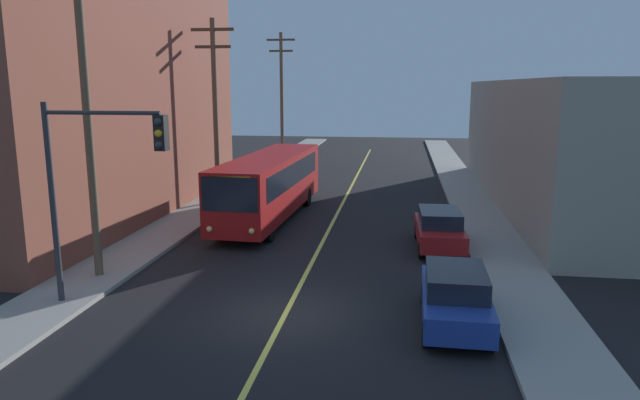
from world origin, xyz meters
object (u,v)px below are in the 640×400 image
(city_bus, at_px, (270,183))
(traffic_signal_left_corner, at_px, (98,167))
(parked_car_red, at_px, (439,228))
(utility_pole_mid, at_px, (215,103))
(utility_pole_far, at_px, (282,92))
(utility_pole_near, at_px, (85,92))
(parked_car_blue, at_px, (455,296))

(city_bus, distance_m, traffic_signal_left_corner, 12.74)
(city_bus, xyz_separation_m, parked_car_red, (8.09, -4.29, -0.98))
(utility_pole_mid, relative_size, utility_pole_far, 0.93)
(city_bus, height_order, utility_pole_near, utility_pole_near)
(parked_car_blue, xyz_separation_m, traffic_signal_left_corner, (-10.27, -0.15, 3.46))
(parked_car_red, bearing_deg, utility_pole_far, 115.26)
(utility_pole_near, bearing_deg, utility_pole_far, 89.71)
(city_bus, xyz_separation_m, traffic_signal_left_corner, (-2.21, -12.30, 2.49))
(city_bus, relative_size, parked_car_red, 2.75)
(traffic_signal_left_corner, bearing_deg, utility_pole_far, 92.57)
(utility_pole_near, xyz_separation_m, utility_pole_mid, (0.08, 13.05, -0.73))
(utility_pole_near, distance_m, utility_pole_far, 30.53)
(city_bus, height_order, traffic_signal_left_corner, traffic_signal_left_corner)
(utility_pole_mid, height_order, utility_pole_far, utility_pole_far)
(parked_car_red, bearing_deg, traffic_signal_left_corner, -142.13)
(city_bus, relative_size, utility_pole_far, 1.13)
(city_bus, xyz_separation_m, utility_pole_near, (-3.85, -9.84, 4.58))
(utility_pole_near, bearing_deg, city_bus, 68.62)
(utility_pole_mid, xyz_separation_m, utility_pole_far, (0.08, 17.48, 0.40))
(city_bus, bearing_deg, traffic_signal_left_corner, -100.20)
(parked_car_blue, relative_size, parked_car_red, 1.00)
(parked_car_blue, height_order, utility_pole_mid, utility_pole_mid)
(city_bus, height_order, utility_pole_far, utility_pole_far)
(city_bus, distance_m, utility_pole_far, 21.44)
(utility_pole_far, bearing_deg, parked_car_red, -64.74)
(city_bus, xyz_separation_m, parked_car_blue, (8.05, -12.15, -0.98))
(city_bus, distance_m, parked_car_blue, 14.61)
(parked_car_red, relative_size, utility_pole_far, 0.41)
(parked_car_blue, relative_size, utility_pole_mid, 0.44)
(city_bus, xyz_separation_m, utility_pole_far, (-3.70, 20.69, 4.25))
(parked_car_blue, bearing_deg, utility_pole_mid, 127.58)
(parked_car_blue, distance_m, parked_car_red, 7.86)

